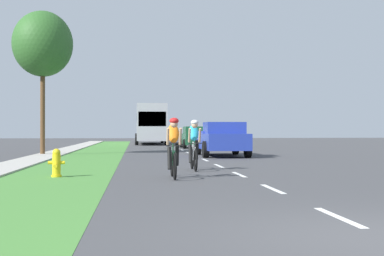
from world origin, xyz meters
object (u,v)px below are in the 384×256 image
(pickup_blue, at_px, (222,139))
(street_tree_near, at_px, (43,44))
(cyclist_trailing, at_px, (194,144))
(sedan_dark_green, at_px, (195,137))
(fire_hydrant_yellow, at_px, (56,163))
(cyclist_lead, at_px, (173,147))
(bus_silver, at_px, (150,122))

(pickup_blue, relative_size, street_tree_near, 0.69)
(cyclist_trailing, distance_m, street_tree_near, 13.98)
(sedan_dark_green, height_order, street_tree_near, street_tree_near)
(pickup_blue, bearing_deg, street_tree_near, 165.19)
(cyclist_trailing, xyz_separation_m, street_tree_near, (-6.56, 11.35, 4.85))
(fire_hydrant_yellow, height_order, sedan_dark_green, sedan_dark_green)
(cyclist_lead, distance_m, bus_silver, 35.34)
(pickup_blue, distance_m, sedan_dark_green, 12.02)
(bus_silver, distance_m, street_tree_near, 22.40)
(cyclist_trailing, xyz_separation_m, bus_silver, (-0.49, 32.59, 1.17))
(pickup_blue, height_order, sedan_dark_green, pickup_blue)
(pickup_blue, xyz_separation_m, street_tree_near, (-8.91, 2.36, 4.83))
(street_tree_near, bearing_deg, cyclist_lead, -67.83)
(pickup_blue, relative_size, sedan_dark_green, 1.19)
(cyclist_lead, distance_m, sedan_dark_green, 23.95)
(fire_hydrant_yellow, height_order, street_tree_near, street_tree_near)
(sedan_dark_green, distance_m, bus_silver, 11.99)
(cyclist_trailing, relative_size, bus_silver, 0.15)
(pickup_blue, bearing_deg, sedan_dark_green, 89.84)
(cyclist_lead, relative_size, bus_silver, 0.15)
(fire_hydrant_yellow, bearing_deg, cyclist_lead, -12.64)
(cyclist_lead, height_order, bus_silver, bus_silver)
(bus_silver, bearing_deg, sedan_dark_green, -76.07)
(cyclist_lead, bearing_deg, fire_hydrant_yellow, 167.36)
(cyclist_lead, height_order, cyclist_trailing, same)
(street_tree_near, bearing_deg, bus_silver, 74.04)
(fire_hydrant_yellow, height_order, bus_silver, bus_silver)
(pickup_blue, bearing_deg, bus_silver, 96.86)
(cyclist_trailing, bearing_deg, fire_hydrant_yellow, -152.64)
(fire_hydrant_yellow, relative_size, sedan_dark_green, 0.18)
(bus_silver, bearing_deg, cyclist_lead, -90.55)
(fire_hydrant_yellow, distance_m, cyclist_trailing, 4.44)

